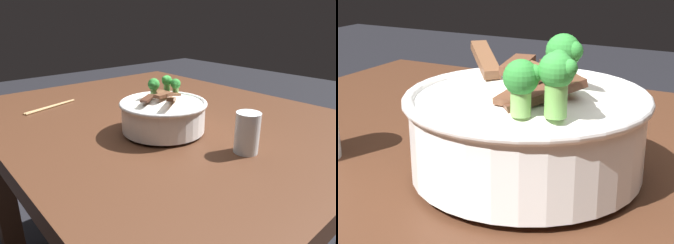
# 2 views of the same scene
# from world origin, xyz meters

# --- Properties ---
(rice_bowl) EXTENTS (0.25, 0.25, 0.15)m
(rice_bowl) POSITION_xyz_m (-0.14, 0.10, 0.86)
(rice_bowl) COLOR white
(rice_bowl) RESTS_ON dining_table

